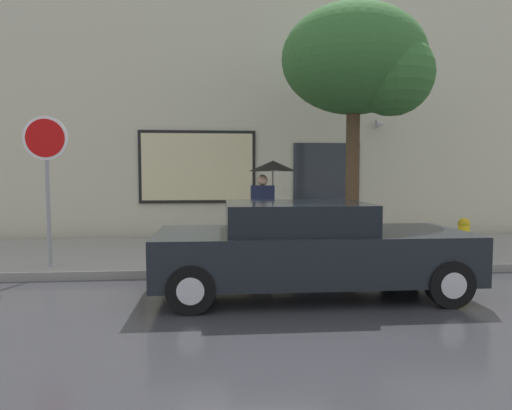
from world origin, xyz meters
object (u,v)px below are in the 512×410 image
at_px(parked_car, 308,248).
at_px(fire_hydrant, 464,238).
at_px(pedestrian_with_umbrella, 270,179).
at_px(street_tree, 362,64).
at_px(stop_sign, 46,161).

relative_size(parked_car, fire_hydrant, 5.93).
distance_m(parked_car, fire_hydrant, 4.02).
xyz_separation_m(parked_car, pedestrian_with_umbrella, (-0.27, 2.71, 0.98)).
bearing_deg(parked_car, pedestrian_with_umbrella, 95.75).
height_order(parked_car, pedestrian_with_umbrella, pedestrian_with_umbrella).
xyz_separation_m(parked_car, street_tree, (1.53, 2.40, 3.29)).
relative_size(pedestrian_with_umbrella, stop_sign, 0.72).
relative_size(parked_car, pedestrian_with_umbrella, 2.39).
relative_size(fire_hydrant, stop_sign, 0.29).
height_order(street_tree, stop_sign, street_tree).
bearing_deg(stop_sign, parked_car, -20.03).
bearing_deg(parked_car, stop_sign, 159.97).
relative_size(parked_car, street_tree, 0.91).
height_order(pedestrian_with_umbrella, stop_sign, stop_sign).
relative_size(street_tree, stop_sign, 1.90).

